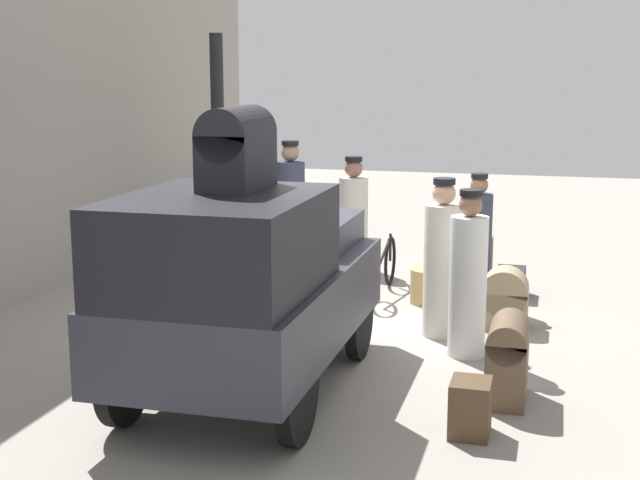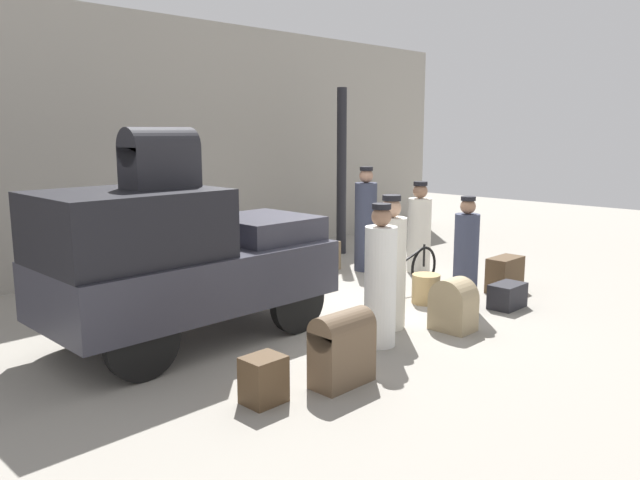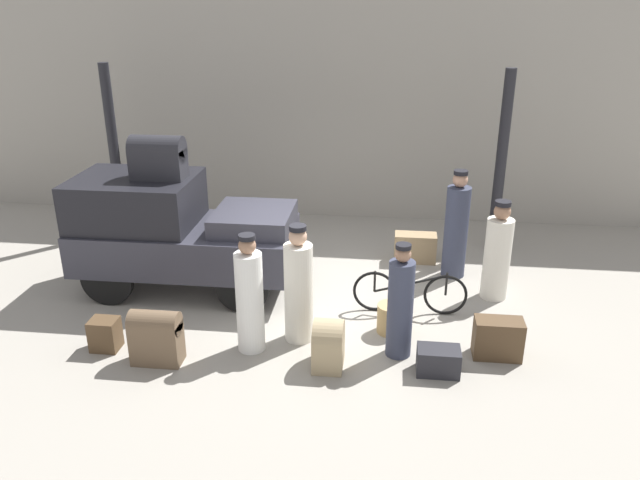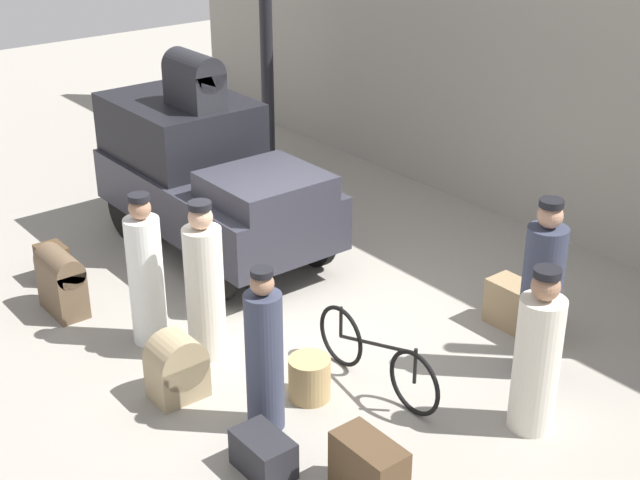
# 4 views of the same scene
# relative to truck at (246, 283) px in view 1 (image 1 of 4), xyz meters

# --- Properties ---
(ground_plane) EXTENTS (30.00, 30.00, 0.00)m
(ground_plane) POSITION_rel_truck_xyz_m (2.14, -0.23, -1.01)
(ground_plane) COLOR gray
(canopy_pillar_right) EXTENTS (0.20, 0.20, 3.32)m
(canopy_pillar_right) POSITION_rel_truck_xyz_m (5.37, 2.36, 0.65)
(canopy_pillar_right) COLOR black
(canopy_pillar_right) RESTS_ON ground
(truck) EXTENTS (3.43, 1.61, 1.86)m
(truck) POSITION_rel_truck_xyz_m (0.00, 0.00, 0.00)
(truck) COLOR black
(truck) RESTS_ON ground
(bicycle) EXTENTS (1.71, 0.04, 0.69)m
(bicycle) POSITION_rel_truck_xyz_m (3.75, -0.46, -0.67)
(bicycle) COLOR black
(bicycle) RESTS_ON ground
(wicker_basket) EXTENTS (0.41, 0.41, 0.43)m
(wicker_basket) POSITION_rel_truck_xyz_m (3.48, -1.07, -0.80)
(wicker_basket) COLOR tan
(wicker_basket) RESTS_ON ground
(porter_standing_middle) EXTENTS (0.37, 0.37, 1.67)m
(porter_standing_middle) POSITION_rel_truck_xyz_m (1.60, -1.75, -0.24)
(porter_standing_middle) COLOR white
(porter_standing_middle) RESTS_ON ground
(conductor_in_dark_uniform) EXTENTS (0.41, 0.41, 1.61)m
(conductor_in_dark_uniform) POSITION_rel_truck_xyz_m (5.10, 0.23, -0.28)
(conductor_in_dark_uniform) COLOR silver
(conductor_in_dark_uniform) RESTS_ON ground
(porter_lifting_near_truck) EXTENTS (0.34, 0.34, 1.60)m
(porter_lifting_near_truck) POSITION_rel_truck_xyz_m (3.59, -1.65, -0.27)
(porter_lifting_near_truck) COLOR #33384C
(porter_lifting_near_truck) RESTS_ON ground
(porter_carrying_trunk) EXTENTS (0.39, 0.39, 1.70)m
(porter_carrying_trunk) POSITION_rel_truck_xyz_m (2.20, -1.41, -0.23)
(porter_carrying_trunk) COLOR silver
(porter_carrying_trunk) RESTS_ON ground
(porter_with_bicycle) EXTENTS (0.40, 0.40, 1.86)m
(porter_with_bicycle) POSITION_rel_truck_xyz_m (4.52, 0.98, -0.16)
(porter_with_bicycle) COLOR #33384C
(porter_with_bicycle) RESTS_ON ground
(suitcase_small_leather) EXTENTS (0.55, 0.35, 0.35)m
(suitcase_small_leather) POSITION_rel_truck_xyz_m (4.09, -2.04, -0.83)
(suitcase_small_leather) COLOR #232328
(suitcase_small_leather) RESTS_ON ground
(trunk_large_brown) EXTENTS (0.39, 0.51, 0.67)m
(trunk_large_brown) POSITION_rel_truck_xyz_m (2.68, -2.05, -0.69)
(trunk_large_brown) COLOR #9E8966
(trunk_large_brown) RESTS_ON ground
(trunk_umber_medium) EXTENTS (0.37, 0.31, 0.44)m
(trunk_umber_medium) POSITION_rel_truck_xyz_m (-0.38, -1.98, -0.79)
(trunk_umber_medium) COLOR #4C3823
(trunk_umber_medium) RESTS_ON ground
(suitcase_tan_flat) EXTENTS (0.74, 0.35, 0.52)m
(suitcase_tan_flat) POSITION_rel_truck_xyz_m (3.88, 1.50, -0.75)
(suitcase_tan_flat) COLOR #937A56
(suitcase_tan_flat) RESTS_ON ground
(suitcase_black_upright) EXTENTS (0.63, 0.34, 0.55)m
(suitcase_black_upright) POSITION_rel_truck_xyz_m (4.90, -1.56, -0.74)
(suitcase_black_upright) COLOR #4C3823
(suitcase_black_upright) RESTS_ON ground
(trunk_barrel_dark) EXTENTS (0.65, 0.34, 0.75)m
(trunk_barrel_dark) POSITION_rel_truck_xyz_m (0.44, -2.21, -0.61)
(trunk_barrel_dark) COLOR brown
(trunk_barrel_dark) RESTS_ON ground
(trunk_on_truck_roof) EXTENTS (0.81, 0.43, 0.67)m
(trunk_on_truck_roof) POSITION_rel_truck_xyz_m (-0.17, -0.00, 1.19)
(trunk_on_truck_roof) COLOR #232328
(trunk_on_truck_roof) RESTS_ON truck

